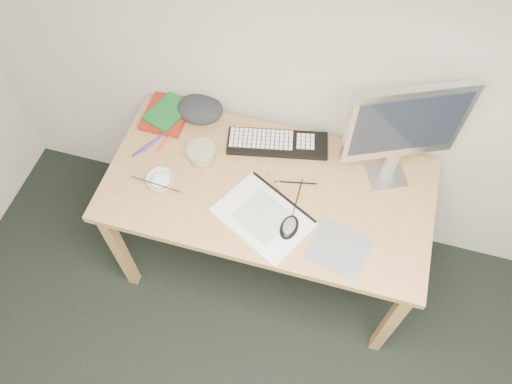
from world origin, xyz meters
TOP-DOWN VIEW (x-y plane):
  - desk at (-0.25, 1.43)m, footprint 1.40×0.70m
  - mousepad at (0.10, 1.23)m, footprint 0.26×0.25m
  - sketchpad at (-0.23, 1.28)m, footprint 0.45×0.41m
  - keyboard at (-0.27, 1.66)m, footprint 0.47×0.23m
  - monitor at (0.23, 1.63)m, footprint 0.43×0.22m
  - mouse at (-0.11, 1.26)m, footprint 0.09×0.12m
  - rice_bowl at (-0.69, 1.33)m, footprint 0.14×0.14m
  - chopsticks at (-0.70, 1.29)m, footprint 0.23×0.04m
  - fruit_tub at (-0.57, 1.50)m, footprint 0.13×0.13m
  - book_red at (-0.81, 1.70)m, footprint 0.19×0.26m
  - book_green at (-0.80, 1.68)m, footprint 0.20×0.24m
  - cloth_lump at (-0.66, 1.74)m, footprint 0.21×0.18m
  - pencil_pink at (-0.22, 1.47)m, footprint 0.17×0.05m
  - pencil_tan at (-0.20, 1.43)m, footprint 0.14×0.15m
  - pencil_black at (-0.14, 1.48)m, footprint 0.18×0.04m
  - marker_blue at (-0.84, 1.48)m, footprint 0.07×0.11m
  - marker_orange at (-0.76, 1.54)m, footprint 0.04×0.13m
  - marker_purple at (-0.81, 1.52)m, footprint 0.06×0.12m

SIDE VIEW (x-z plane):
  - desk at x=-0.25m, z-range 0.29..1.04m
  - mousepad at x=0.10m, z-range 0.75..0.75m
  - pencil_pink at x=-0.22m, z-range 0.75..0.76m
  - pencil_black at x=-0.14m, z-range 0.75..0.76m
  - pencil_tan at x=-0.20m, z-range 0.75..0.76m
  - sketchpad at x=-0.23m, z-range 0.75..0.76m
  - marker_purple at x=-0.81m, z-range 0.75..0.76m
  - marker_blue at x=-0.84m, z-range 0.75..0.76m
  - marker_orange at x=-0.76m, z-range 0.75..0.76m
  - book_red at x=-0.81m, z-range 0.75..0.78m
  - keyboard at x=-0.27m, z-range 0.75..0.78m
  - rice_bowl at x=-0.69m, z-range 0.75..0.79m
  - mouse at x=-0.11m, z-range 0.76..0.80m
  - fruit_tub at x=-0.57m, z-range 0.75..0.81m
  - book_green at x=-0.80m, z-range 0.78..0.79m
  - cloth_lump at x=-0.66m, z-range 0.75..0.82m
  - chopsticks at x=-0.70m, z-range 0.78..0.80m
  - monitor at x=0.23m, z-range 0.82..1.35m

